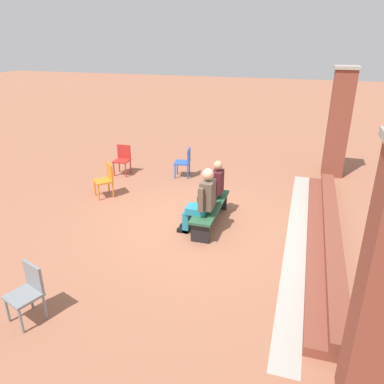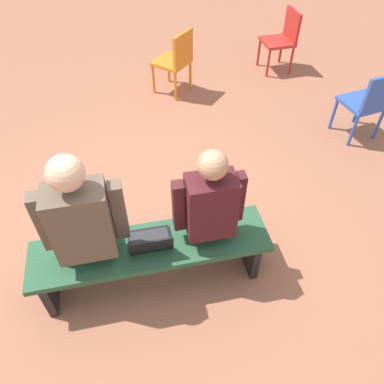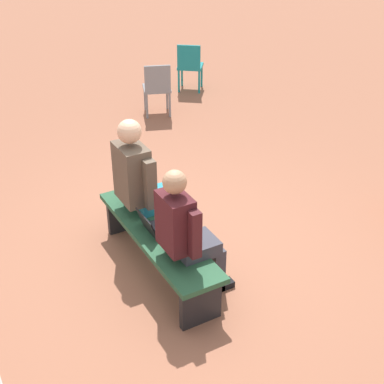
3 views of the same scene
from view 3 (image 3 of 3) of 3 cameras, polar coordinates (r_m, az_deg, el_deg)
name	(u,v)px [view 3 (image 3 of 3)]	position (r m, az deg, el deg)	size (l,w,h in m)	color
ground_plane	(178,252)	(5.42, -1.55, -6.46)	(60.00, 60.00, 0.00)	#9E6047
bench	(158,240)	(4.99, -3.69, -5.10)	(1.80, 0.44, 0.45)	#285638
person_student	(186,231)	(4.49, -0.61, -4.17)	(0.51, 0.65, 1.29)	#383842
person_adult	(143,182)	(5.13, -5.20, 1.06)	(0.58, 0.73, 1.41)	teal
laptop	(156,227)	(4.90, -3.88, -3.75)	(0.32, 0.29, 0.21)	black
plastic_chair_near_bench_right	(190,64)	(9.56, -0.24, 13.48)	(0.59, 0.59, 0.84)	teal
plastic_chair_near_bench_left	(157,86)	(8.48, -3.74, 11.20)	(0.54, 0.54, 0.84)	gray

